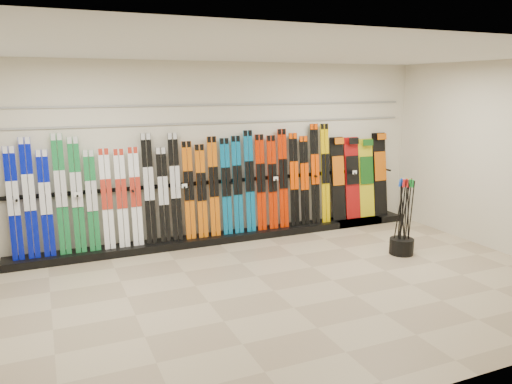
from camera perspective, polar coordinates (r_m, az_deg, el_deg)
name	(u,v)px	position (r m, az deg, el deg)	size (l,w,h in m)	color
floor	(274,291)	(6.60, 2.05, -11.20)	(8.00, 8.00, 0.00)	gray
back_wall	(211,153)	(8.46, -5.21, 4.49)	(8.00, 8.00, 0.00)	beige
right_wall	(508,159)	(8.66, 26.81, 3.42)	(5.00, 5.00, 0.00)	beige
ceiling	(276,51)	(6.08, 2.27, 15.78)	(8.00, 8.00, 0.00)	silver
ski_rack_base	(229,237)	(8.63, -3.15, -5.12)	(8.00, 0.40, 0.12)	black
skis	(190,189)	(8.25, -7.56, 0.39)	(5.37, 0.20, 1.82)	#030F9B
snowboards	(360,177)	(9.75, 11.76, 1.67)	(1.25, 0.25, 1.60)	black
pole_bin	(401,246)	(8.24, 16.29, -5.97)	(0.38, 0.38, 0.25)	black
ski_poles	(404,216)	(8.13, 16.53, -2.66)	(0.30, 0.25, 1.18)	black
slatwall_rail_0	(210,123)	(8.39, -5.24, 7.86)	(7.60, 0.02, 0.03)	gray
slatwall_rail_1	(210,105)	(8.37, -5.28, 9.91)	(7.60, 0.02, 0.03)	gray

